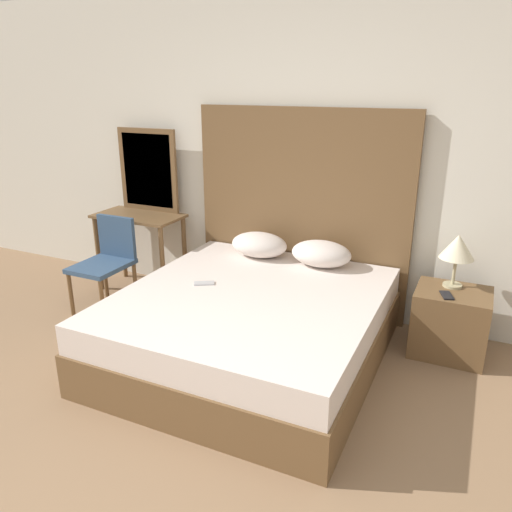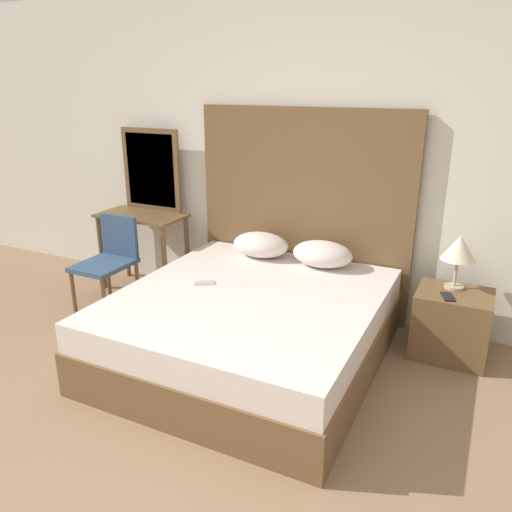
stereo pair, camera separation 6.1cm
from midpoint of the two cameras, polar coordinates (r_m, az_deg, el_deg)
name	(u,v)px [view 1 (the left image)]	position (r m, az deg, el deg)	size (l,w,h in m)	color
wall_back	(322,157)	(4.23, 7.09, 11.19)	(10.00, 0.06, 2.70)	silver
bed	(250,326)	(3.66, -1.13, -8.06)	(1.79, 1.95, 0.52)	brown
headboard	(301,213)	(4.30, 4.71, 4.93)	(1.88, 0.05, 1.75)	brown
pillow_left	(259,245)	(4.25, -0.04, 1.30)	(0.49, 0.34, 0.21)	silver
pillow_right	(321,254)	(4.06, 7.04, 0.27)	(0.49, 0.34, 0.21)	silver
phone_on_bed	(204,283)	(3.73, -6.41, -3.11)	(0.16, 0.14, 0.01)	#B7B7BC
nightstand	(450,322)	(3.98, 20.86, -7.11)	(0.52, 0.44, 0.50)	brown
table_lamp	(457,248)	(3.87, 21.62, 0.84)	(0.25, 0.25, 0.40)	tan
phone_on_nightstand	(447,295)	(3.78, 20.53, -4.23)	(0.11, 0.16, 0.01)	black
vanity_desk	(140,230)	(4.89, -13.50, 2.85)	(0.83, 0.45, 0.75)	brown
vanity_mirror	(148,170)	(4.92, -12.59, 9.54)	(0.63, 0.03, 0.78)	brown
chair	(107,258)	(4.62, -16.99, -0.21)	(0.41, 0.50, 0.81)	#334C6B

